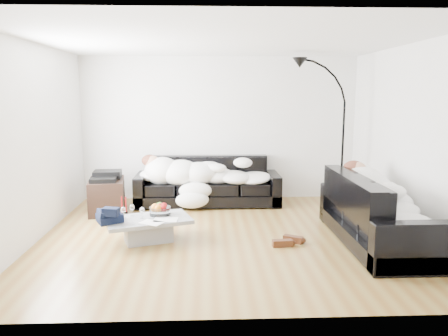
{
  "coord_description": "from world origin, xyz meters",
  "views": [
    {
      "loc": [
        -0.25,
        -5.76,
        1.94
      ],
      "look_at": [
        0.0,
        0.3,
        0.9
      ],
      "focal_mm": 35.0,
      "sensor_mm": 36.0,
      "label": 1
    }
  ],
  "objects_px": {
    "sofa_right": "(378,210)",
    "coffee_table": "(148,230)",
    "stereo": "(106,176)",
    "sofa_back": "(208,181)",
    "av_cabinet": "(107,196)",
    "fruit_bowl": "(160,209)",
    "sleeper_right": "(379,195)",
    "shoes": "(287,241)",
    "sleeper_back": "(208,169)",
    "wine_glass_b": "(123,213)",
    "wine_glass_c": "(142,213)",
    "candle_right": "(126,205)",
    "wine_glass_a": "(132,210)",
    "candle_left": "(122,206)",
    "floor_lamp": "(343,145)"
  },
  "relations": [
    {
      "from": "candle_right",
      "to": "wine_glass_a",
      "type": "bearing_deg",
      "value": -51.2
    },
    {
      "from": "floor_lamp",
      "to": "sofa_back",
      "type": "bearing_deg",
      "value": 171.61
    },
    {
      "from": "sofa_right",
      "to": "coffee_table",
      "type": "xyz_separation_m",
      "value": [
        -3.0,
        0.2,
        -0.29
      ]
    },
    {
      "from": "sofa_right",
      "to": "candle_right",
      "type": "bearing_deg",
      "value": 82.35
    },
    {
      "from": "sofa_back",
      "to": "stereo",
      "type": "bearing_deg",
      "value": -163.99
    },
    {
      "from": "stereo",
      "to": "sofa_back",
      "type": "bearing_deg",
      "value": 10.97
    },
    {
      "from": "av_cabinet",
      "to": "wine_glass_b",
      "type": "bearing_deg",
      "value": -78.54
    },
    {
      "from": "fruit_bowl",
      "to": "wine_glass_a",
      "type": "bearing_deg",
      "value": -175.09
    },
    {
      "from": "wine_glass_a",
      "to": "stereo",
      "type": "height_order",
      "value": "stereo"
    },
    {
      "from": "sleeper_right",
      "to": "shoes",
      "type": "distance_m",
      "value": 1.33
    },
    {
      "from": "wine_glass_a",
      "to": "floor_lamp",
      "type": "height_order",
      "value": "floor_lamp"
    },
    {
      "from": "sofa_right",
      "to": "shoes",
      "type": "bearing_deg",
      "value": 90.48
    },
    {
      "from": "stereo",
      "to": "sleeper_back",
      "type": "bearing_deg",
      "value": 9.37
    },
    {
      "from": "sleeper_back",
      "to": "candle_right",
      "type": "relative_size",
      "value": 9.31
    },
    {
      "from": "wine_glass_b",
      "to": "shoes",
      "type": "height_order",
      "value": "wine_glass_b"
    },
    {
      "from": "fruit_bowl",
      "to": "wine_glass_c",
      "type": "relative_size",
      "value": 1.88
    },
    {
      "from": "sleeper_right",
      "to": "stereo",
      "type": "distance_m",
      "value": 4.22
    },
    {
      "from": "wine_glass_b",
      "to": "av_cabinet",
      "type": "distance_m",
      "value": 1.56
    },
    {
      "from": "sofa_right",
      "to": "wine_glass_b",
      "type": "xyz_separation_m",
      "value": [
        -3.32,
        0.22,
        -0.06
      ]
    },
    {
      "from": "wine_glass_b",
      "to": "stereo",
      "type": "xyz_separation_m",
      "value": [
        -0.54,
        1.46,
        0.22
      ]
    },
    {
      "from": "sofa_right",
      "to": "wine_glass_b",
      "type": "relative_size",
      "value": 14.74
    },
    {
      "from": "sleeper_right",
      "to": "candle_right",
      "type": "height_order",
      "value": "sleeper_right"
    },
    {
      "from": "wine_glass_a",
      "to": "floor_lamp",
      "type": "relative_size",
      "value": 0.07
    },
    {
      "from": "wine_glass_b",
      "to": "candle_left",
      "type": "distance_m",
      "value": 0.2
    },
    {
      "from": "fruit_bowl",
      "to": "stereo",
      "type": "bearing_deg",
      "value": 127.2
    },
    {
      "from": "wine_glass_a",
      "to": "wine_glass_b",
      "type": "height_order",
      "value": "wine_glass_a"
    },
    {
      "from": "sofa_right",
      "to": "sofa_back",
      "type": "bearing_deg",
      "value": 45.59
    },
    {
      "from": "sofa_right",
      "to": "coffee_table",
      "type": "distance_m",
      "value": 3.02
    },
    {
      "from": "sofa_right",
      "to": "wine_glass_a",
      "type": "xyz_separation_m",
      "value": [
        -3.23,
        0.32,
        -0.05
      ]
    },
    {
      "from": "shoes",
      "to": "wine_glass_b",
      "type": "bearing_deg",
      "value": -178.94
    },
    {
      "from": "candle_left",
      "to": "floor_lamp",
      "type": "height_order",
      "value": "floor_lamp"
    },
    {
      "from": "fruit_bowl",
      "to": "floor_lamp",
      "type": "bearing_deg",
      "value": 24.96
    },
    {
      "from": "sofa_back",
      "to": "coffee_table",
      "type": "distance_m",
      "value": 2.13
    },
    {
      "from": "wine_glass_b",
      "to": "sleeper_right",
      "type": "bearing_deg",
      "value": -3.82
    },
    {
      "from": "sleeper_right",
      "to": "wine_glass_b",
      "type": "relative_size",
      "value": 12.64
    },
    {
      "from": "fruit_bowl",
      "to": "sleeper_right",
      "type": "bearing_deg",
      "value": -7.0
    },
    {
      "from": "candle_left",
      "to": "av_cabinet",
      "type": "relative_size",
      "value": 0.31
    },
    {
      "from": "candle_left",
      "to": "candle_right",
      "type": "xyz_separation_m",
      "value": [
        0.05,
        0.04,
        -0.01
      ]
    },
    {
      "from": "sleeper_right",
      "to": "fruit_bowl",
      "type": "xyz_separation_m",
      "value": [
        -2.86,
        0.35,
        -0.25
      ]
    },
    {
      "from": "sleeper_back",
      "to": "wine_glass_b",
      "type": "bearing_deg",
      "value": -120.73
    },
    {
      "from": "coffee_table",
      "to": "wine_glass_c",
      "type": "xyz_separation_m",
      "value": [
        -0.07,
        -0.01,
        0.23
      ]
    },
    {
      "from": "stereo",
      "to": "av_cabinet",
      "type": "bearing_deg",
      "value": 0.0
    },
    {
      "from": "sleeper_back",
      "to": "fruit_bowl",
      "type": "height_order",
      "value": "sleeper_back"
    },
    {
      "from": "shoes",
      "to": "fruit_bowl",
      "type": "bearing_deg",
      "value": 175.08
    },
    {
      "from": "wine_glass_b",
      "to": "wine_glass_c",
      "type": "distance_m",
      "value": 0.25
    },
    {
      "from": "wine_glass_b",
      "to": "av_cabinet",
      "type": "relative_size",
      "value": 0.19
    },
    {
      "from": "sofa_back",
      "to": "wine_glass_b",
      "type": "height_order",
      "value": "sofa_back"
    },
    {
      "from": "sofa_right",
      "to": "candle_right",
      "type": "relative_size",
      "value": 9.68
    },
    {
      "from": "sleeper_back",
      "to": "wine_glass_a",
      "type": "height_order",
      "value": "sleeper_back"
    },
    {
      "from": "shoes",
      "to": "stereo",
      "type": "xyz_separation_m",
      "value": [
        -2.68,
        1.69,
        0.57
      ]
    }
  ]
}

